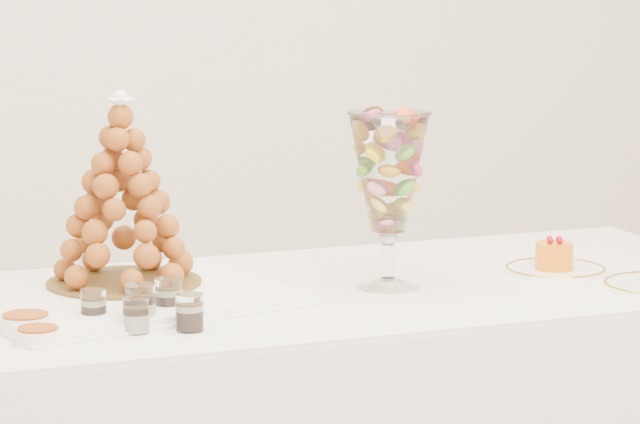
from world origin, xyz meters
name	(u,v)px	position (x,y,z in m)	size (l,w,h in m)	color
lace_tray	(128,298)	(-0.36, 0.34, 0.77)	(0.58, 0.44, 0.02)	white
macaron_vase	(389,175)	(0.17, 0.27, 1.00)	(0.16, 0.16, 0.36)	white
cake_plate	(555,270)	(0.57, 0.26, 0.77)	(0.22, 0.22, 0.01)	white
verrine_a	(94,306)	(-0.46, 0.21, 0.80)	(0.05, 0.05, 0.06)	white
verrine_b	(141,305)	(-0.38, 0.16, 0.80)	(0.06, 0.06, 0.08)	white
verrine_c	(169,297)	(-0.31, 0.22, 0.80)	(0.05, 0.05, 0.07)	white
verrine_d	(136,315)	(-0.41, 0.11, 0.80)	(0.05, 0.05, 0.06)	white
verrine_e	(190,312)	(-0.31, 0.09, 0.80)	(0.05, 0.05, 0.07)	white
ramekin_back	(26,324)	(-0.59, 0.20, 0.78)	(0.09, 0.09, 0.03)	white
ramekin_front	(38,336)	(-0.58, 0.10, 0.78)	(0.08, 0.08, 0.02)	white
croquembouche	(122,191)	(-0.34, 0.43, 0.97)	(0.31, 0.31, 0.39)	brown
mousse_cake	(554,256)	(0.56, 0.26, 0.80)	(0.08, 0.08, 0.07)	orange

